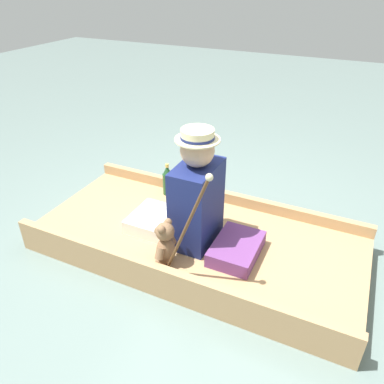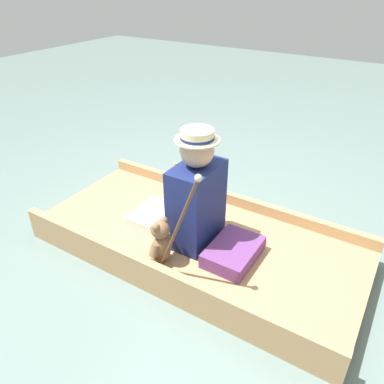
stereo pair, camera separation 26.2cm
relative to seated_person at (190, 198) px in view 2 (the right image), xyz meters
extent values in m
plane|color=slate|center=(0.05, -0.03, -0.50)|extent=(16.00, 16.00, 0.00)
cube|color=tan|center=(0.05, -0.03, -0.42)|extent=(1.13, 2.47, 0.16)
cube|color=tan|center=(-0.48, -0.03, -0.29)|extent=(0.06, 2.47, 0.09)
cube|color=tan|center=(0.59, -0.03, -0.29)|extent=(0.06, 2.47, 0.09)
cube|color=#6B3875|center=(-0.05, -0.39, -0.29)|extent=(0.43, 0.30, 0.11)
cube|color=white|center=(0.00, 0.28, -0.28)|extent=(0.38, 0.41, 0.11)
cube|color=navy|center=(0.00, -0.06, -0.03)|extent=(0.42, 0.26, 0.61)
cube|color=beige|center=(0.00, 0.08, 0.01)|extent=(0.04, 0.01, 0.34)
cube|color=white|center=(-0.12, 0.08, 0.04)|extent=(0.02, 0.01, 0.37)
cube|color=white|center=(0.12, 0.08, 0.04)|extent=(0.02, 0.01, 0.37)
sphere|color=tan|center=(0.00, -0.06, 0.39)|extent=(0.23, 0.23, 0.23)
cylinder|color=beige|center=(0.00, -0.06, 0.46)|extent=(0.30, 0.30, 0.01)
cylinder|color=beige|center=(0.00, -0.06, 0.50)|extent=(0.22, 0.22, 0.06)
cylinder|color=navy|center=(0.00, -0.06, 0.48)|extent=(0.22, 0.22, 0.02)
ellipsoid|color=#846042|center=(-0.34, 0.02, -0.23)|extent=(0.15, 0.12, 0.22)
sphere|color=#846042|center=(-0.34, 0.02, -0.07)|extent=(0.13, 0.13, 0.13)
sphere|color=brown|center=(-0.34, 0.07, -0.08)|extent=(0.05, 0.05, 0.05)
sphere|color=#846042|center=(-0.38, 0.02, -0.02)|extent=(0.05, 0.05, 0.05)
sphere|color=#846042|center=(-0.29, 0.02, -0.02)|extent=(0.05, 0.05, 0.05)
cylinder|color=#846042|center=(-0.42, 0.02, -0.19)|extent=(0.08, 0.06, 0.10)
cylinder|color=#846042|center=(-0.26, 0.02, -0.19)|extent=(0.08, 0.06, 0.10)
sphere|color=#846042|center=(-0.38, 0.05, -0.31)|extent=(0.06, 0.06, 0.06)
sphere|color=#846042|center=(-0.30, 0.05, -0.31)|extent=(0.06, 0.06, 0.06)
cylinder|color=silver|center=(0.39, 0.27, -0.34)|extent=(0.09, 0.09, 0.01)
cylinder|color=silver|center=(0.39, 0.27, -0.29)|extent=(0.01, 0.01, 0.08)
cone|color=silver|center=(0.39, 0.27, -0.23)|extent=(0.10, 0.10, 0.04)
cylinder|color=brown|center=(-0.41, -0.17, 0.05)|extent=(0.02, 0.32, 0.79)
sphere|color=beige|center=(-0.41, -0.31, 0.45)|extent=(0.04, 0.04, 0.04)
cylinder|color=#1E4723|center=(0.49, 0.45, -0.24)|extent=(0.09, 0.09, 0.20)
cone|color=#1E4723|center=(0.49, 0.45, -0.10)|extent=(0.08, 0.08, 0.08)
cylinder|color=gold|center=(0.49, 0.45, -0.06)|extent=(0.03, 0.03, 0.03)
camera|label=1|loc=(-2.03, -0.98, 1.41)|focal=35.00mm
camera|label=2|loc=(-1.91, -1.21, 1.41)|focal=35.00mm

